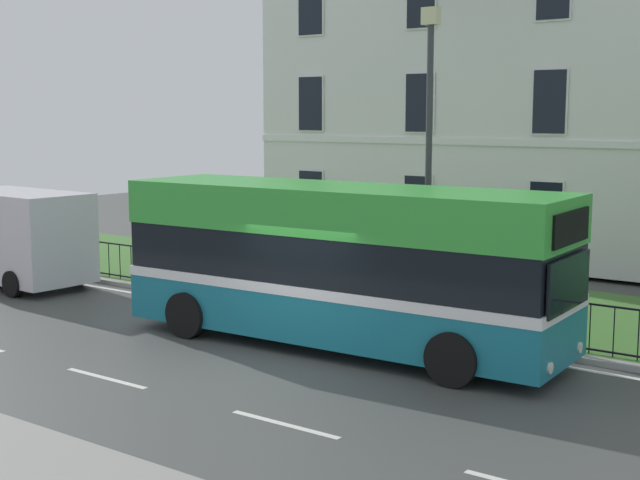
{
  "coord_description": "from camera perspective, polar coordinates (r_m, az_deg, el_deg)",
  "views": [
    {
      "loc": [
        9.95,
        -11.86,
        4.62
      ],
      "look_at": [
        -1.34,
        3.72,
        1.88
      ],
      "focal_mm": 49.99,
      "sensor_mm": 36.0,
      "label": 1
    }
  ],
  "objects": [
    {
      "name": "ground_plane",
      "position": [
        17.08,
        -1.27,
        -7.64
      ],
      "size": [
        60.0,
        56.0,
        0.18
      ],
      "color": "#434544"
    },
    {
      "name": "georgian_townhouse",
      "position": [
        31.62,
        14.66,
        10.41
      ],
      "size": [
        16.87,
        10.91,
        11.78
      ],
      "color": "white",
      "rests_on": "ground_plane"
    },
    {
      "name": "iron_verge_railing",
      "position": [
        20.36,
        0.48,
        -3.22
      ],
      "size": [
        16.71,
        0.04,
        0.97
      ],
      "color": "black",
      "rests_on": "ground_plane"
    },
    {
      "name": "single_decker_bus",
      "position": [
        17.59,
        1.31,
        -1.49
      ],
      "size": [
        9.29,
        2.88,
        3.21
      ],
      "rotation": [
        0.0,
        0.0,
        0.04
      ],
      "color": "#176E83",
      "rests_on": "ground_plane"
    },
    {
      "name": "white_panel_van",
      "position": [
        25.42,
        -18.99,
        0.17
      ],
      "size": [
        5.31,
        2.37,
        2.56
      ],
      "rotation": [
        0.0,
        0.0,
        3.09
      ],
      "color": "silver",
      "rests_on": "ground_plane"
    },
    {
      "name": "street_lamp_post",
      "position": [
        19.25,
        6.98,
        6.08
      ],
      "size": [
        0.36,
        0.24,
        6.7
      ],
      "color": "#333338",
      "rests_on": "ground_plane"
    },
    {
      "name": "litter_bin",
      "position": [
        24.55,
        -9.91,
        -1.31
      ],
      "size": [
        0.49,
        0.49,
        1.07
      ],
      "color": "black",
      "rests_on": "ground_plane"
    }
  ]
}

